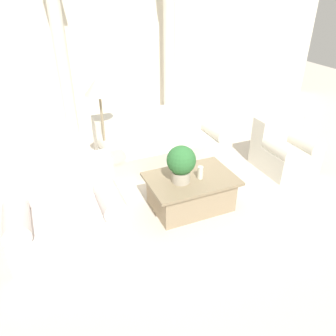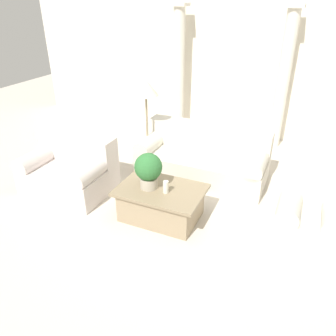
{
  "view_description": "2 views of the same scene",
  "coord_description": "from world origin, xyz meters",
  "px_view_note": "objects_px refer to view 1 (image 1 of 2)",
  "views": [
    {
      "loc": [
        -1.85,
        -3.54,
        2.68
      ],
      "look_at": [
        -0.34,
        -0.03,
        0.47
      ],
      "focal_mm": 35.0,
      "sensor_mm": 36.0,
      "label": 1
    },
    {
      "loc": [
        1.44,
        -3.69,
        2.72
      ],
      "look_at": [
        -0.28,
        0.19,
        0.47
      ],
      "focal_mm": 35.0,
      "sensor_mm": 36.0,
      "label": 2
    }
  ],
  "objects_px": {
    "sofa_long": "(162,142)",
    "coffee_table": "(191,192)",
    "potted_plant": "(181,163)",
    "loveseat": "(65,209)",
    "floor_lamp": "(99,91)",
    "armchair": "(284,148)"
  },
  "relations": [
    {
      "from": "sofa_long",
      "to": "loveseat",
      "type": "xyz_separation_m",
      "value": [
        -1.74,
        -1.23,
        0.01
      ]
    },
    {
      "from": "loveseat",
      "to": "floor_lamp",
      "type": "relative_size",
      "value": 0.82
    },
    {
      "from": "sofa_long",
      "to": "floor_lamp",
      "type": "xyz_separation_m",
      "value": [
        -0.97,
        -0.13,
        1.01
      ]
    },
    {
      "from": "coffee_table",
      "to": "potted_plant",
      "type": "height_order",
      "value": "potted_plant"
    },
    {
      "from": "coffee_table",
      "to": "floor_lamp",
      "type": "xyz_separation_m",
      "value": [
        -0.83,
        1.23,
        1.12
      ]
    },
    {
      "from": "loveseat",
      "to": "floor_lamp",
      "type": "distance_m",
      "value": 1.68
    },
    {
      "from": "sofa_long",
      "to": "coffee_table",
      "type": "height_order",
      "value": "sofa_long"
    },
    {
      "from": "sofa_long",
      "to": "loveseat",
      "type": "relative_size",
      "value": 1.62
    },
    {
      "from": "floor_lamp",
      "to": "potted_plant",
      "type": "bearing_deg",
      "value": -62.12
    },
    {
      "from": "sofa_long",
      "to": "coffee_table",
      "type": "xyz_separation_m",
      "value": [
        -0.14,
        -1.35,
        -0.1
      ]
    },
    {
      "from": "sofa_long",
      "to": "potted_plant",
      "type": "distance_m",
      "value": 1.47
    },
    {
      "from": "sofa_long",
      "to": "loveseat",
      "type": "distance_m",
      "value": 2.13
    },
    {
      "from": "coffee_table",
      "to": "potted_plant",
      "type": "xyz_separation_m",
      "value": [
        -0.16,
        -0.03,
        0.49
      ]
    },
    {
      "from": "sofa_long",
      "to": "floor_lamp",
      "type": "relative_size",
      "value": 1.33
    },
    {
      "from": "loveseat",
      "to": "floor_lamp",
      "type": "bearing_deg",
      "value": 55.1
    },
    {
      "from": "sofa_long",
      "to": "coffee_table",
      "type": "bearing_deg",
      "value": -95.86
    },
    {
      "from": "potted_plant",
      "to": "floor_lamp",
      "type": "bearing_deg",
      "value": 117.88
    },
    {
      "from": "armchair",
      "to": "coffee_table",
      "type": "bearing_deg",
      "value": -168.5
    },
    {
      "from": "floor_lamp",
      "to": "armchair",
      "type": "bearing_deg",
      "value": -17.64
    },
    {
      "from": "loveseat",
      "to": "coffee_table",
      "type": "bearing_deg",
      "value": -4.29
    },
    {
      "from": "armchair",
      "to": "sofa_long",
      "type": "bearing_deg",
      "value": 150.26
    },
    {
      "from": "sofa_long",
      "to": "potted_plant",
      "type": "relative_size",
      "value": 4.25
    }
  ]
}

